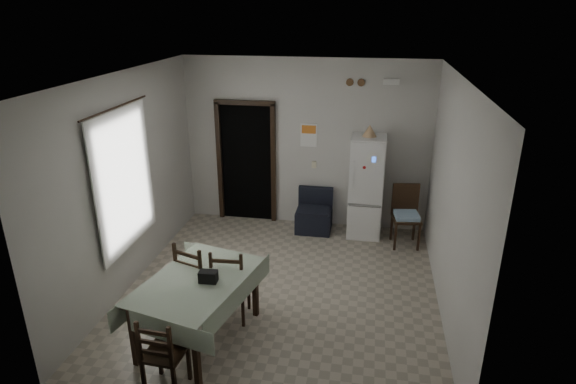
# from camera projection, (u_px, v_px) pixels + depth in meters

# --- Properties ---
(ground) EXTENTS (4.50, 4.50, 0.00)m
(ground) POSITION_uv_depth(u_px,v_px,m) (282.00, 289.00, 6.67)
(ground) COLOR #A39885
(ground) RESTS_ON ground
(ceiling) EXTENTS (4.20, 4.50, 0.02)m
(ceiling) POSITION_uv_depth(u_px,v_px,m) (281.00, 76.00, 5.62)
(ceiling) COLOR white
(ceiling) RESTS_ON ground
(wall_back) EXTENTS (4.20, 0.02, 2.90)m
(wall_back) POSITION_uv_depth(u_px,v_px,m) (306.00, 145.00, 8.21)
(wall_back) COLOR beige
(wall_back) RESTS_ON ground
(wall_front) EXTENTS (4.20, 0.02, 2.90)m
(wall_front) POSITION_uv_depth(u_px,v_px,m) (232.00, 286.00, 4.08)
(wall_front) COLOR beige
(wall_front) RESTS_ON ground
(wall_left) EXTENTS (0.02, 4.50, 2.90)m
(wall_left) POSITION_uv_depth(u_px,v_px,m) (129.00, 182.00, 6.49)
(wall_left) COLOR beige
(wall_left) RESTS_ON ground
(wall_right) EXTENTS (0.02, 4.50, 2.90)m
(wall_right) POSITION_uv_depth(u_px,v_px,m) (452.00, 202.00, 5.81)
(wall_right) COLOR beige
(wall_right) RESTS_ON ground
(doorway) EXTENTS (1.06, 0.52, 2.22)m
(doorway) POSITION_uv_depth(u_px,v_px,m) (250.00, 160.00, 8.71)
(doorway) COLOR black
(doorway) RESTS_ON ground
(window_recess) EXTENTS (0.10, 1.20, 1.60)m
(window_recess) POSITION_uv_depth(u_px,v_px,m) (117.00, 179.00, 6.27)
(window_recess) COLOR silver
(window_recess) RESTS_ON ground
(curtain) EXTENTS (0.02, 1.45, 1.85)m
(curtain) POSITION_uv_depth(u_px,v_px,m) (125.00, 180.00, 6.26)
(curtain) COLOR silver
(curtain) RESTS_ON ground
(curtain_rod) EXTENTS (0.02, 1.60, 0.02)m
(curtain_rod) POSITION_uv_depth(u_px,v_px,m) (116.00, 107.00, 5.91)
(curtain_rod) COLOR black
(curtain_rod) RESTS_ON ground
(calendar) EXTENTS (0.28, 0.02, 0.40)m
(calendar) POSITION_uv_depth(u_px,v_px,m) (309.00, 135.00, 8.13)
(calendar) COLOR white
(calendar) RESTS_ON ground
(calendar_image) EXTENTS (0.24, 0.01, 0.14)m
(calendar_image) POSITION_uv_depth(u_px,v_px,m) (309.00, 129.00, 8.09)
(calendar_image) COLOR orange
(calendar_image) RESTS_ON ground
(light_switch) EXTENTS (0.08, 0.02, 0.12)m
(light_switch) POSITION_uv_depth(u_px,v_px,m) (314.00, 165.00, 8.30)
(light_switch) COLOR beige
(light_switch) RESTS_ON ground
(vent_left) EXTENTS (0.12, 0.03, 0.12)m
(vent_left) POSITION_uv_depth(u_px,v_px,m) (350.00, 82.00, 7.69)
(vent_left) COLOR #513620
(vent_left) RESTS_ON ground
(vent_right) EXTENTS (0.12, 0.03, 0.12)m
(vent_right) POSITION_uv_depth(u_px,v_px,m) (361.00, 83.00, 7.67)
(vent_right) COLOR #513620
(vent_right) RESTS_ON ground
(emergency_light) EXTENTS (0.25, 0.07, 0.09)m
(emergency_light) POSITION_uv_depth(u_px,v_px,m) (391.00, 82.00, 7.56)
(emergency_light) COLOR white
(emergency_light) RESTS_ON ground
(fridge) EXTENTS (0.56, 0.56, 1.72)m
(fridge) POSITION_uv_depth(u_px,v_px,m) (366.00, 187.00, 7.96)
(fridge) COLOR white
(fridge) RESTS_ON ground
(tan_cone) EXTENTS (0.25, 0.25, 0.19)m
(tan_cone) POSITION_uv_depth(u_px,v_px,m) (370.00, 131.00, 7.64)
(tan_cone) COLOR tan
(tan_cone) RESTS_ON fridge
(navy_seat) EXTENTS (0.60, 0.58, 0.72)m
(navy_seat) POSITION_uv_depth(u_px,v_px,m) (314.00, 211.00, 8.28)
(navy_seat) COLOR black
(navy_seat) RESTS_ON ground
(corner_chair) EXTENTS (0.49, 0.49, 1.00)m
(corner_chair) POSITION_uv_depth(u_px,v_px,m) (406.00, 217.00, 7.71)
(corner_chair) COLOR black
(corner_chair) RESTS_ON ground
(dining_table) EXTENTS (1.32, 1.71, 0.79)m
(dining_table) POSITION_uv_depth(u_px,v_px,m) (199.00, 309.00, 5.55)
(dining_table) COLOR #9AAC93
(dining_table) RESTS_ON ground
(black_bag) EXTENTS (0.21, 0.13, 0.13)m
(black_bag) POSITION_uv_depth(u_px,v_px,m) (208.00, 277.00, 5.34)
(black_bag) COLOR black
(black_bag) RESTS_ON dining_table
(dining_chair_far_left) EXTENTS (0.56, 0.56, 1.03)m
(dining_chair_far_left) POSITION_uv_depth(u_px,v_px,m) (199.00, 278.00, 5.97)
(dining_chair_far_left) COLOR black
(dining_chair_far_left) RESTS_ON ground
(dining_chair_far_right) EXTENTS (0.45, 0.45, 0.99)m
(dining_chair_far_right) POSITION_uv_depth(u_px,v_px,m) (231.00, 282.00, 5.91)
(dining_chair_far_right) COLOR black
(dining_chair_far_right) RESTS_ON ground
(dining_chair_near_head) EXTENTS (0.41, 0.41, 0.90)m
(dining_chair_near_head) POSITION_uv_depth(u_px,v_px,m) (165.00, 352.00, 4.79)
(dining_chair_near_head) COLOR black
(dining_chair_near_head) RESTS_ON ground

